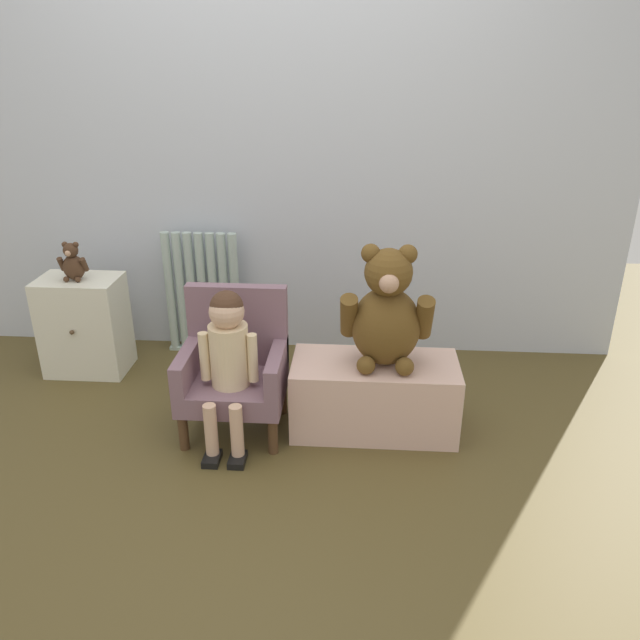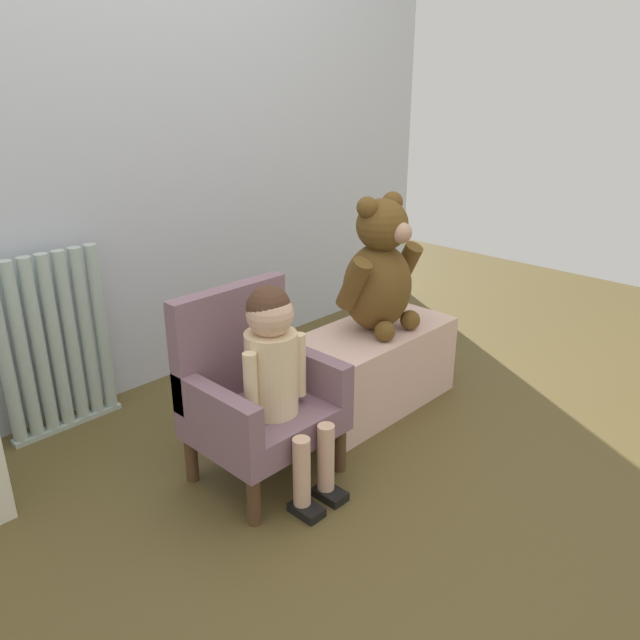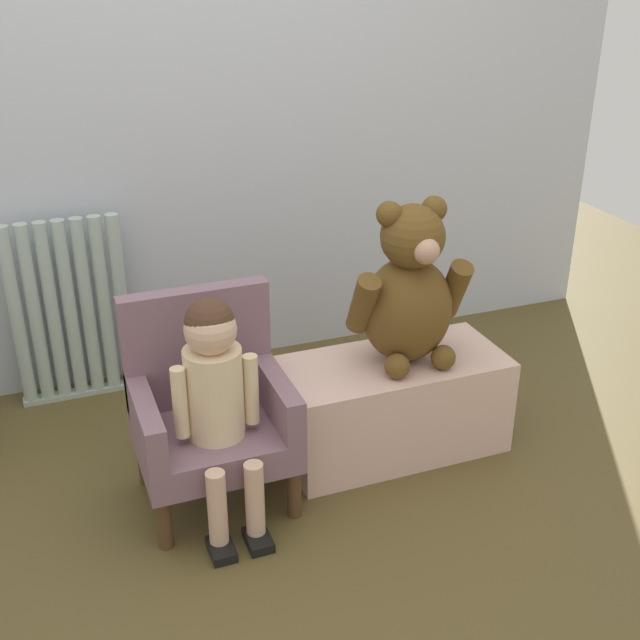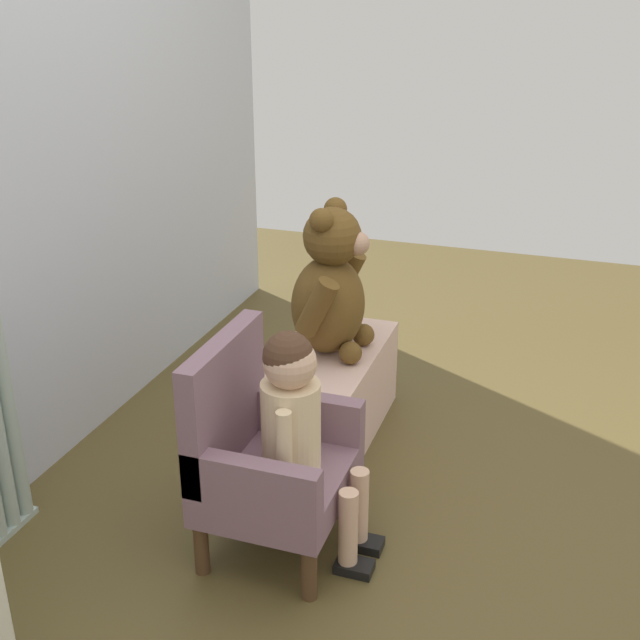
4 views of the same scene
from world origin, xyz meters
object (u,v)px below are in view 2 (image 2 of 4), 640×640
radiator (56,345)px  low_bench (370,368)px  child_armchair (255,392)px  child_figure (276,362)px  large_teddy_bear (379,272)px

radiator → low_bench: bearing=-37.8°
radiator → child_armchair: bearing=-66.6°
child_armchair → radiator: bearing=113.4°
radiator → child_figure: size_ratio=1.01×
child_armchair → large_teddy_bear: (0.67, 0.02, 0.27)m
radiator → child_armchair: 0.84m
child_armchair → large_teddy_bear: bearing=1.4°
child_armchair → child_figure: (-0.00, -0.11, 0.15)m
radiator → child_armchair: size_ratio=1.09×
child_figure → large_teddy_bear: size_ratio=1.28×
radiator → low_bench: size_ratio=0.95×
radiator → low_bench: 1.23m
large_teddy_bear → low_bench: bearing=177.6°
child_armchair → child_figure: 0.18m
large_teddy_bear → radiator: bearing=143.3°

